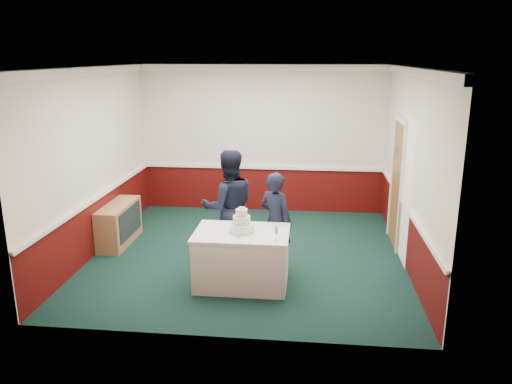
# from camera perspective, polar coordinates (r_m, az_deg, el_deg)

# --- Properties ---
(ground) EXTENTS (5.00, 5.00, 0.00)m
(ground) POSITION_cam_1_polar(r_m,az_deg,el_deg) (8.27, -0.96, -7.16)
(ground) COLOR #122C26
(ground) RESTS_ON ground
(room_shell) EXTENTS (5.00, 5.00, 3.00)m
(room_shell) POSITION_cam_1_polar(r_m,az_deg,el_deg) (8.32, 0.04, 7.07)
(room_shell) COLOR silver
(room_shell) RESTS_ON ground
(sideboard) EXTENTS (0.41, 1.20, 0.70)m
(sideboard) POSITION_cam_1_polar(r_m,az_deg,el_deg) (8.96, -15.36, -3.51)
(sideboard) COLOR tan
(sideboard) RESTS_ON ground
(cake_table) EXTENTS (1.32, 0.92, 0.79)m
(cake_table) POSITION_cam_1_polar(r_m,az_deg,el_deg) (7.12, -1.62, -7.51)
(cake_table) COLOR white
(cake_table) RESTS_ON ground
(wedding_cake) EXTENTS (0.35, 0.35, 0.36)m
(wedding_cake) POSITION_cam_1_polar(r_m,az_deg,el_deg) (6.94, -1.65, -3.70)
(wedding_cake) COLOR white
(wedding_cake) RESTS_ON cake_table
(cake_knife) EXTENTS (0.08, 0.21, 0.00)m
(cake_knife) POSITION_cam_1_polar(r_m,az_deg,el_deg) (6.79, -2.13, -5.10)
(cake_knife) COLOR silver
(cake_knife) RESTS_ON cake_table
(champagne_flute) EXTENTS (0.05, 0.05, 0.21)m
(champagne_flute) POSITION_cam_1_polar(r_m,az_deg,el_deg) (6.62, 2.32, -4.42)
(champagne_flute) COLOR silver
(champagne_flute) RESTS_ON cake_table
(person_man) EXTENTS (1.05, 0.93, 1.80)m
(person_man) POSITION_cam_1_polar(r_m,az_deg,el_deg) (7.74, -3.13, -1.71)
(person_man) COLOR black
(person_man) RESTS_ON ground
(person_woman) EXTENTS (0.66, 0.61, 1.52)m
(person_woman) POSITION_cam_1_polar(r_m,az_deg,el_deg) (7.48, 2.27, -3.41)
(person_woman) COLOR black
(person_woman) RESTS_ON ground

